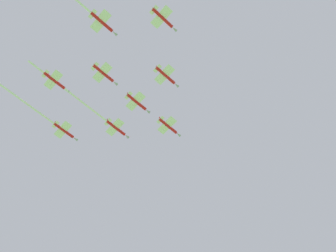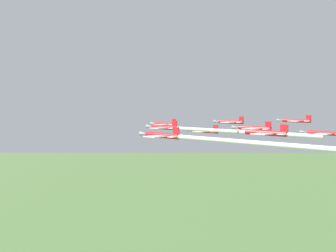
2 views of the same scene
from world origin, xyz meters
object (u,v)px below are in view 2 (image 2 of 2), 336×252
object	(u,v)px
jet_starboard_outer	(198,138)
jet_center_rear	(296,121)
jet_port_inner	(199,129)
jet_starboard_inner	(230,122)
jet_port_outer	(204,131)
jet_lead	(165,124)
jet_port_trail	(253,128)
jet_starboard_trail	(265,133)

from	to	relation	value
jet_starboard_outer	jet_center_rear	distance (m)	55.69
jet_port_inner	jet_starboard_outer	xyz separation A→B (m)	(-16.88, -6.21, -0.40)
jet_center_rear	jet_port_inner	bearing A→B (deg)	176.61
jet_starboard_inner	jet_starboard_outer	xyz separation A→B (m)	(-46.54, -7.40, -0.93)
jet_port_outer	jet_starboard_outer	xyz separation A→B (m)	(-33.18, -10.82, 1.01)
jet_port_outer	jet_starboard_inner	bearing A→B (deg)	5.71
jet_starboard_inner	jet_lead	bearing A→B (deg)	135.00
jet_port_trail	jet_starboard_trail	bearing A→B (deg)	-141.34
jet_port_inner	jet_center_rear	bearing A→B (deg)	-3.39
jet_starboard_inner	jet_center_rear	distance (m)	19.42
jet_port_outer	jet_port_trail	xyz separation A→B (m)	(-5.18, -14.19, 1.33)
jet_port_inner	jet_starboard_outer	size ratio (longest dim) A/B	1.13
jet_starboard_inner	jet_port_trail	xyz separation A→B (m)	(-18.54, -10.77, -0.61)
jet_lead	jet_port_trail	xyz separation A→B (m)	(-10.35, -28.37, 0.05)
jet_lead	jet_starboard_outer	bearing A→B (deg)	-126.85
jet_port_inner	jet_starboard_outer	bearing A→B (deg)	-139.76
jet_port_outer	jet_port_trail	distance (m)	15.16
jet_starboard_outer	jet_center_rear	xyz separation A→B (m)	(54.73, -10.20, 1.32)
jet_starboard_outer	jet_center_rear	size ratio (longest dim) A/B	3.49
jet_lead	jet_port_trail	distance (m)	30.20
jet_port_outer	jet_port_inner	bearing A→B (deg)	-144.16
jet_port_outer	jet_starboard_trail	xyz separation A→B (m)	(-21.84, -19.80, 1.49)
jet_port_inner	jet_starboard_inner	distance (m)	29.69
jet_lead	jet_starboard_trail	world-z (taller)	jet_starboard_trail
jet_starboard_inner	jet_port_trail	size ratio (longest dim) A/B	1.00
jet_center_rear	jet_port_trail	size ratio (longest dim) A/B	1.00
jet_starboard_outer	jet_center_rear	world-z (taller)	jet_center_rear
jet_starboard_inner	jet_center_rear	bearing A→B (deg)	-45.00
jet_port_inner	jet_port_trail	xyz separation A→B (m)	(11.12, -9.58, -0.09)
jet_port_trail	jet_starboard_trail	size ratio (longest dim) A/B	1.00
jet_starboard_trail	jet_port_inner	bearing A→B (deg)	90.00
jet_lead	jet_port_trail	world-z (taller)	jet_port_trail
jet_port_inner	jet_starboard_trail	world-z (taller)	jet_starboard_trail
jet_port_inner	jet_port_outer	distance (m)	17.00
jet_center_rear	jet_port_trail	world-z (taller)	jet_center_rear
jet_starboard_inner	jet_starboard_outer	world-z (taller)	jet_starboard_inner
jet_starboard_trail	jet_port_outer	bearing A→B (deg)	62.24
jet_port_trail	jet_starboard_outer	bearing A→B (deg)	-166.82
jet_lead	jet_starboard_outer	size ratio (longest dim) A/B	0.29
jet_port_trail	jet_starboard_inner	bearing A→B (deg)	50.19
jet_lead	jet_starboard_inner	bearing A→B (deg)	-45.00
jet_lead	jet_port_inner	distance (m)	28.54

